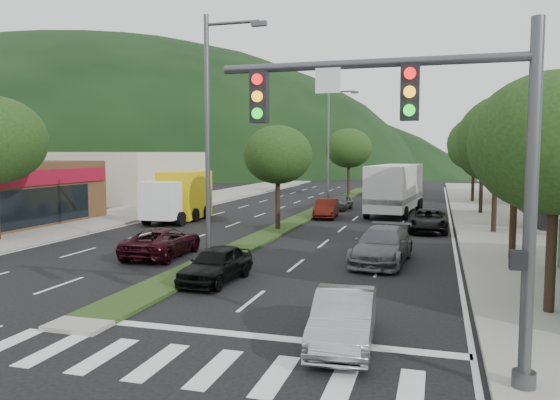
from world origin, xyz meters
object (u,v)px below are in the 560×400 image
(traffic_signal, at_px, (443,149))
(tree_r_a, at_px, (556,143))
(sedan_silver, at_px, (344,319))
(tree_r_c, at_px, (496,149))
(car_queue_a, at_px, (216,264))
(tree_r_d, at_px, (483,144))
(box_truck, at_px, (180,198))
(streetlight_near, at_px, (212,127))
(tree_r_e, at_px, (474,149))
(tree_med_near, at_px, (278,155))
(tree_r_b, at_px, (516,141))
(motorhome, at_px, (395,188))
(tree_med_far, at_px, (349,148))
(car_queue_b, at_px, (382,245))
(car_queue_e, at_px, (341,202))
(car_queue_c, at_px, (326,208))
(car_queue_d, at_px, (428,221))
(suv_maroon, at_px, (162,242))
(streetlight_mid, at_px, (331,140))

(traffic_signal, bearing_deg, tree_r_a, 61.80)
(tree_r_a, height_order, sedan_silver, tree_r_a)
(tree_r_c, height_order, car_queue_a, tree_r_c)
(tree_r_d, xyz_separation_m, box_truck, (-19.57, -9.41, -3.63))
(streetlight_near, xyz_separation_m, box_truck, (-7.77, 12.59, -4.03))
(tree_r_e, distance_m, tree_med_near, 25.06)
(tree_r_b, relative_size, tree_med_near, 1.15)
(tree_med_near, height_order, motorhome, tree_med_near)
(tree_r_a, bearing_deg, motorhome, 103.83)
(tree_med_far, xyz_separation_m, car_queue_b, (6.79, -33.79, -4.27))
(tree_r_c, distance_m, tree_r_e, 20.00)
(car_queue_e, bearing_deg, tree_r_b, -56.14)
(car_queue_b, relative_size, motorhome, 0.52)
(streetlight_near, bearing_deg, tree_r_a, -18.73)
(car_queue_c, xyz_separation_m, box_truck, (-9.07, -4.39, 0.89))
(car_queue_b, relative_size, box_truck, 0.76)
(tree_med_near, bearing_deg, car_queue_b, -48.91)
(tree_med_far, distance_m, car_queue_d, 25.83)
(car_queue_c, bearing_deg, tree_r_b, -55.11)
(tree_r_e, bearing_deg, car_queue_e, -138.62)
(box_truck, bearing_deg, tree_r_d, -156.54)
(traffic_signal, height_order, tree_med_far, tree_med_far)
(traffic_signal, bearing_deg, tree_r_e, 85.91)
(tree_med_near, xyz_separation_m, tree_med_far, (0.00, 26.00, 0.58))
(tree_r_c, height_order, tree_r_e, tree_r_e)
(car_queue_e, bearing_deg, suv_maroon, -96.07)
(motorhome, bearing_deg, traffic_signal, -78.18)
(tree_med_near, bearing_deg, box_truck, 161.08)
(tree_med_near, height_order, car_queue_e, tree_med_near)
(tree_r_b, relative_size, motorhome, 0.71)
(tree_r_b, xyz_separation_m, streetlight_mid, (-11.79, 21.00, 0.55))
(car_queue_d, bearing_deg, tree_med_far, 108.74)
(tree_r_c, bearing_deg, traffic_signal, -97.85)
(streetlight_mid, xyz_separation_m, car_queue_c, (1.29, -8.02, -4.92))
(tree_r_a, xyz_separation_m, tree_r_b, (-0.00, 8.00, 0.22))
(suv_maroon, xyz_separation_m, motorhome, (8.55, 19.70, 1.29))
(tree_r_d, bearing_deg, suv_maroon, -124.75)
(tree_med_far, height_order, car_queue_d, tree_med_far)
(tree_r_c, distance_m, car_queue_e, 15.59)
(tree_r_d, height_order, streetlight_mid, streetlight_mid)
(suv_maroon, height_order, car_queue_d, car_queue_d)
(car_queue_a, bearing_deg, box_truck, 124.30)
(car_queue_b, bearing_deg, sedan_silver, -85.09)
(streetlight_mid, height_order, sedan_silver, streetlight_mid)
(tree_r_d, bearing_deg, box_truck, -154.33)
(tree_med_near, relative_size, car_queue_b, 1.18)
(tree_med_near, xyz_separation_m, streetlight_mid, (0.21, 15.00, 1.16))
(car_queue_e, bearing_deg, car_queue_d, -52.49)
(tree_r_d, distance_m, car_queue_b, 20.94)
(box_truck, relative_size, motorhome, 0.69)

